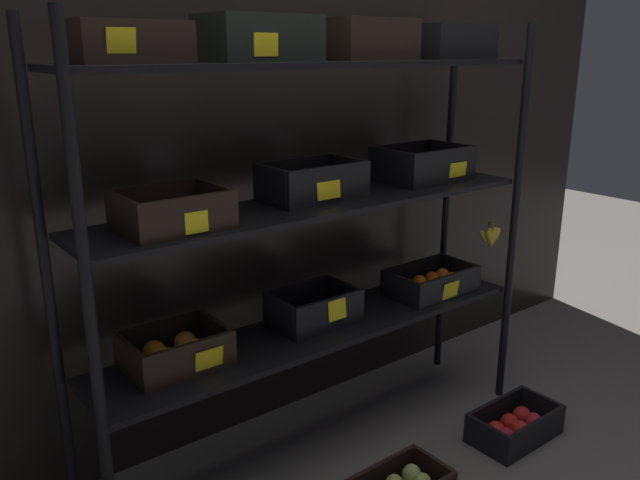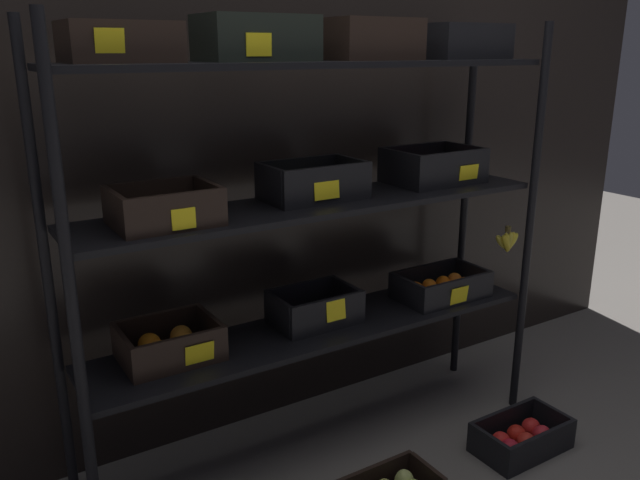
% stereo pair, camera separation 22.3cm
% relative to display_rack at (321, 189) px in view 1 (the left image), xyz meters
% --- Properties ---
extents(ground_plane, '(10.00, 10.00, 0.00)m').
position_rel_display_rack_xyz_m(ground_plane, '(-0.02, -0.01, -1.00)').
color(ground_plane, '#605B56').
extents(storefront_wall, '(4.12, 0.12, 2.76)m').
position_rel_display_rack_xyz_m(storefront_wall, '(-0.02, 0.37, 0.38)').
color(storefront_wall, black).
rests_on(storefront_wall, ground_plane).
extents(display_rack, '(1.84, 0.39, 1.56)m').
position_rel_display_rack_xyz_m(display_rack, '(0.00, 0.00, 0.00)').
color(display_rack, black).
rests_on(display_rack, ground_plane).
extents(crate_ground_apple_red, '(0.36, 0.21, 0.12)m').
position_rel_display_rack_xyz_m(crate_ground_apple_red, '(0.62, -0.43, -0.95)').
color(crate_ground_apple_red, black).
rests_on(crate_ground_apple_red, ground_plane).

